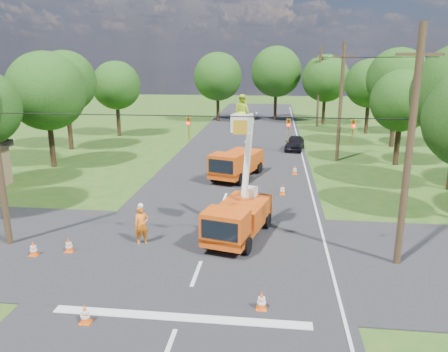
# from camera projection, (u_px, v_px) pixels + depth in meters

# --- Properties ---
(ground) EXTENTS (140.00, 140.00, 0.00)m
(ground) POSITION_uv_depth(u_px,v_px,m) (238.00, 163.00, 37.24)
(ground) COLOR #255218
(ground) RESTS_ON ground
(road_main) EXTENTS (12.00, 100.00, 0.06)m
(road_main) POSITION_uv_depth(u_px,v_px,m) (238.00, 163.00, 37.24)
(road_main) COLOR black
(road_main) RESTS_ON ground
(road_cross) EXTENTS (56.00, 10.00, 0.07)m
(road_cross) POSITION_uv_depth(u_px,v_px,m) (204.00, 254.00, 19.99)
(road_cross) COLOR black
(road_cross) RESTS_ON ground
(stop_bar) EXTENTS (9.00, 0.45, 0.02)m
(stop_bar) POSITION_uv_depth(u_px,v_px,m) (180.00, 318.00, 15.00)
(stop_bar) COLOR silver
(stop_bar) RESTS_ON ground
(edge_line) EXTENTS (0.12, 90.00, 0.02)m
(edge_line) POSITION_uv_depth(u_px,v_px,m) (304.00, 165.00, 36.61)
(edge_line) COLOR silver
(edge_line) RESTS_ON ground
(bucket_truck) EXTENTS (3.23, 5.71, 7.05)m
(bucket_truck) POSITION_uv_depth(u_px,v_px,m) (238.00, 210.00, 21.27)
(bucket_truck) COLOR #D1580E
(bucket_truck) RESTS_ON ground
(second_truck) EXTENTS (3.83, 6.18, 2.18)m
(second_truck) POSITION_uv_depth(u_px,v_px,m) (236.00, 163.00, 32.23)
(second_truck) COLOR #D1580E
(second_truck) RESTS_ON ground
(ground_worker) EXTENTS (0.83, 0.74, 1.91)m
(ground_worker) POSITION_uv_depth(u_px,v_px,m) (142.00, 225.00, 20.79)
(ground_worker) COLOR orange
(ground_worker) RESTS_ON ground
(distant_car) EXTENTS (2.24, 4.25, 1.38)m
(distant_car) POSITION_uv_depth(u_px,v_px,m) (295.00, 143.00, 42.33)
(distant_car) COLOR black
(distant_car) RESTS_ON ground
(traffic_cone_0) EXTENTS (0.38, 0.38, 0.71)m
(traffic_cone_0) POSITION_uv_depth(u_px,v_px,m) (85.00, 314.00, 14.63)
(traffic_cone_0) COLOR #FA570D
(traffic_cone_0) RESTS_ON ground
(traffic_cone_1) EXTENTS (0.38, 0.38, 0.71)m
(traffic_cone_1) POSITION_uv_depth(u_px,v_px,m) (262.00, 301.00, 15.44)
(traffic_cone_1) COLOR #FA570D
(traffic_cone_1) RESTS_ON ground
(traffic_cone_2) EXTENTS (0.38, 0.38, 0.71)m
(traffic_cone_2) POSITION_uv_depth(u_px,v_px,m) (247.00, 206.00, 25.32)
(traffic_cone_2) COLOR #FA570D
(traffic_cone_2) RESTS_ON ground
(traffic_cone_3) EXTENTS (0.38, 0.38, 0.71)m
(traffic_cone_3) POSITION_uv_depth(u_px,v_px,m) (283.00, 190.00, 28.48)
(traffic_cone_3) COLOR #FA570D
(traffic_cone_3) RESTS_ON ground
(traffic_cone_4) EXTENTS (0.38, 0.38, 0.71)m
(traffic_cone_4) POSITION_uv_depth(u_px,v_px,m) (69.00, 245.00, 20.03)
(traffic_cone_4) COLOR #FA570D
(traffic_cone_4) RESTS_ON ground
(traffic_cone_5) EXTENTS (0.38, 0.38, 0.71)m
(traffic_cone_5) POSITION_uv_depth(u_px,v_px,m) (33.00, 249.00, 19.66)
(traffic_cone_5) COLOR #FA570D
(traffic_cone_5) RESTS_ON ground
(traffic_cone_7) EXTENTS (0.38, 0.38, 0.71)m
(traffic_cone_7) POSITION_uv_depth(u_px,v_px,m) (295.00, 170.00, 33.44)
(traffic_cone_7) COLOR #FA570D
(traffic_cone_7) RESTS_ON ground
(pole_right_near) EXTENTS (1.80, 0.30, 10.00)m
(pole_right_near) POSITION_uv_depth(u_px,v_px,m) (409.00, 149.00, 17.69)
(pole_right_near) COLOR #4C3823
(pole_right_near) RESTS_ON ground
(pole_right_mid) EXTENTS (1.80, 0.30, 10.00)m
(pole_right_mid) POSITION_uv_depth(u_px,v_px,m) (341.00, 102.00, 36.87)
(pole_right_mid) COLOR #4C3823
(pole_right_mid) RESTS_ON ground
(pole_right_far) EXTENTS (1.80, 0.30, 10.00)m
(pole_right_far) POSITION_uv_depth(u_px,v_px,m) (319.00, 87.00, 56.04)
(pole_right_far) COLOR #4C3823
(pole_right_far) RESTS_ON ground
(signal_span) EXTENTS (18.00, 0.29, 1.07)m
(signal_span) POSITION_uv_depth(u_px,v_px,m) (255.00, 127.00, 18.19)
(signal_span) COLOR black
(signal_span) RESTS_ON ground
(tree_left_d) EXTENTS (6.20, 6.20, 9.24)m
(tree_left_d) POSITION_uv_depth(u_px,v_px,m) (46.00, 91.00, 34.46)
(tree_left_d) COLOR #382616
(tree_left_d) RESTS_ON ground
(tree_left_e) EXTENTS (5.80, 5.80, 9.41)m
(tree_left_e) POSITION_uv_depth(u_px,v_px,m) (65.00, 82.00, 41.27)
(tree_left_e) COLOR #382616
(tree_left_e) RESTS_ON ground
(tree_left_f) EXTENTS (5.40, 5.40, 8.40)m
(tree_left_f) POSITION_uv_depth(u_px,v_px,m) (116.00, 85.00, 48.93)
(tree_left_f) COLOR #382616
(tree_left_f) RESTS_ON ground
(tree_right_c) EXTENTS (5.00, 5.00, 7.83)m
(tree_right_c) POSITION_uv_depth(u_px,v_px,m) (402.00, 101.00, 35.32)
(tree_right_c) COLOR #382616
(tree_right_c) RESTS_ON ground
(tree_right_d) EXTENTS (6.00, 6.00, 9.70)m
(tree_right_d) POSITION_uv_depth(u_px,v_px,m) (398.00, 79.00, 42.46)
(tree_right_d) COLOR #382616
(tree_right_d) RESTS_ON ground
(tree_right_e) EXTENTS (5.60, 5.60, 8.63)m
(tree_right_e) POSITION_uv_depth(u_px,v_px,m) (370.00, 84.00, 50.46)
(tree_right_e) COLOR #382616
(tree_right_e) RESTS_ON ground
(tree_far_a) EXTENTS (6.60, 6.60, 9.50)m
(tree_far_a) POSITION_uv_depth(u_px,v_px,m) (218.00, 77.00, 60.15)
(tree_far_a) COLOR #382616
(tree_far_a) RESTS_ON ground
(tree_far_b) EXTENTS (7.00, 7.00, 10.32)m
(tree_far_b) POSITION_uv_depth(u_px,v_px,m) (276.00, 72.00, 61.01)
(tree_far_b) COLOR #382616
(tree_far_b) RESTS_ON ground
(tree_far_c) EXTENTS (6.20, 6.20, 9.18)m
(tree_far_c) POSITION_uv_depth(u_px,v_px,m) (326.00, 78.00, 57.59)
(tree_far_c) COLOR #382616
(tree_far_c) RESTS_ON ground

